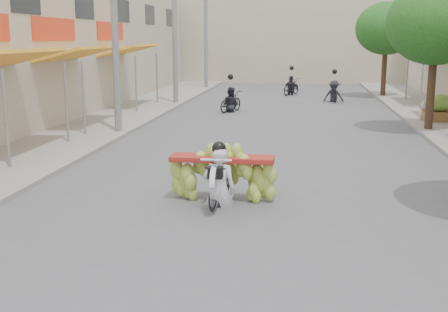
% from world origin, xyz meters
% --- Properties ---
extents(ground, '(120.00, 120.00, 0.00)m').
position_xyz_m(ground, '(0.00, 0.00, 0.00)').
color(ground, '#525257').
rests_on(ground, ground).
extents(sidewalk_left, '(4.00, 60.00, 0.12)m').
position_xyz_m(sidewalk_left, '(-7.00, 15.00, 0.06)').
color(sidewalk_left, gray).
rests_on(sidewalk_left, ground).
extents(far_building, '(20.00, 6.00, 7.00)m').
position_xyz_m(far_building, '(0.00, 38.00, 3.50)').
color(far_building, '#B3A88D').
rests_on(far_building, ground).
extents(utility_pole_mid, '(0.60, 0.24, 8.00)m').
position_xyz_m(utility_pole_mid, '(-5.40, 12.00, 4.03)').
color(utility_pole_mid, slate).
rests_on(utility_pole_mid, ground).
extents(utility_pole_far, '(0.60, 0.24, 8.00)m').
position_xyz_m(utility_pole_far, '(-5.40, 21.00, 4.03)').
color(utility_pole_far, slate).
rests_on(utility_pole_far, ground).
extents(utility_pole_back, '(0.60, 0.24, 8.00)m').
position_xyz_m(utility_pole_back, '(-5.40, 30.00, 4.03)').
color(utility_pole_back, slate).
rests_on(utility_pole_back, ground).
extents(street_tree_mid, '(3.40, 3.40, 5.25)m').
position_xyz_m(street_tree_mid, '(5.40, 14.00, 3.78)').
color(street_tree_mid, '#3A2719').
rests_on(street_tree_mid, ground).
extents(street_tree_far, '(3.40, 3.40, 5.25)m').
position_xyz_m(street_tree_far, '(5.40, 26.00, 3.78)').
color(street_tree_far, '#3A2719').
rests_on(street_tree_far, ground).
extents(produce_crate_far, '(1.20, 0.88, 1.16)m').
position_xyz_m(produce_crate_far, '(6.20, 16.00, 0.71)').
color(produce_crate_far, brown).
rests_on(produce_crate_far, ground).
extents(banana_motorbike, '(2.20, 1.76, 2.22)m').
position_xyz_m(banana_motorbike, '(-0.67, 4.26, 0.74)').
color(banana_motorbike, black).
rests_on(banana_motorbike, ground).
extents(pedestrian, '(0.88, 0.79, 1.54)m').
position_xyz_m(pedestrian, '(5.78, 16.33, 0.89)').
color(pedestrian, silver).
rests_on(pedestrian, ground).
extents(bg_motorbike_a, '(1.19, 1.76, 1.95)m').
position_xyz_m(bg_motorbike_a, '(-2.30, 18.49, 0.74)').
color(bg_motorbike_a, black).
rests_on(bg_motorbike_a, ground).
extents(bg_motorbike_b, '(1.12, 1.85, 1.95)m').
position_xyz_m(bg_motorbike_b, '(2.53, 23.19, 0.83)').
color(bg_motorbike_b, black).
rests_on(bg_motorbike_b, ground).
extents(bg_motorbike_c, '(1.30, 1.85, 1.95)m').
position_xyz_m(bg_motorbike_c, '(0.24, 26.56, 0.78)').
color(bg_motorbike_c, black).
rests_on(bg_motorbike_c, ground).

